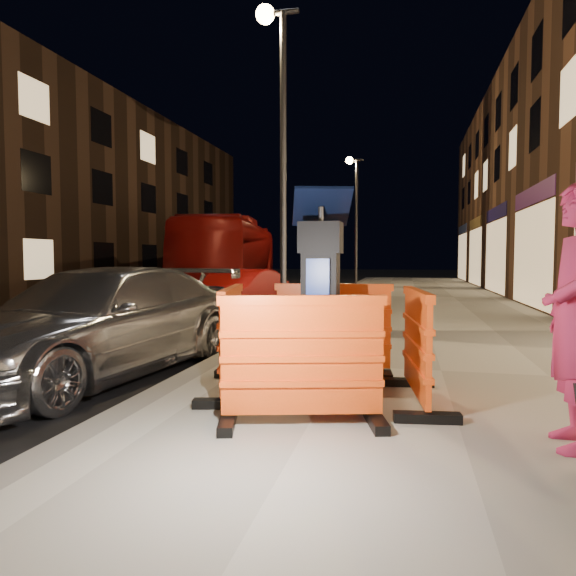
% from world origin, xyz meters
% --- Properties ---
extents(ground_plane, '(120.00, 120.00, 0.00)m').
position_xyz_m(ground_plane, '(0.00, 0.00, 0.00)').
color(ground_plane, black).
rests_on(ground_plane, ground).
extents(sidewalk, '(6.00, 60.00, 0.15)m').
position_xyz_m(sidewalk, '(3.00, 0.00, 0.07)').
color(sidewalk, gray).
rests_on(sidewalk, ground).
extents(kerb, '(0.30, 60.00, 0.15)m').
position_xyz_m(kerb, '(0.00, 0.00, 0.07)').
color(kerb, slate).
rests_on(kerb, ground).
extents(parking_kiosk, '(0.72, 0.72, 1.98)m').
position_xyz_m(parking_kiosk, '(1.71, -1.51, 1.14)').
color(parking_kiosk, black).
rests_on(parking_kiosk, sidewalk).
extents(barrier_front, '(1.52, 0.92, 1.10)m').
position_xyz_m(barrier_front, '(1.71, -2.46, 0.70)').
color(barrier_front, '#FF5114').
rests_on(barrier_front, sidewalk).
extents(barrier_back, '(1.47, 0.74, 1.10)m').
position_xyz_m(barrier_back, '(1.71, -0.56, 0.70)').
color(barrier_back, '#FF5114').
rests_on(barrier_back, sidewalk).
extents(barrier_kerbside, '(0.86, 1.51, 1.10)m').
position_xyz_m(barrier_kerbside, '(0.76, -1.51, 0.70)').
color(barrier_kerbside, '#FF5114').
rests_on(barrier_kerbside, sidewalk).
extents(barrier_bldgside, '(0.77, 1.48, 1.10)m').
position_xyz_m(barrier_bldgside, '(2.66, -1.51, 0.70)').
color(barrier_bldgside, '#FF5114').
rests_on(barrier_bldgside, sidewalk).
extents(car_silver, '(2.75, 5.19, 1.43)m').
position_xyz_m(car_silver, '(-1.40, -0.61, 0.00)').
color(car_silver, '#A5A5AA').
rests_on(car_silver, ground).
extents(car_red, '(1.84, 3.99, 1.27)m').
position_xyz_m(car_red, '(-1.56, 5.66, 0.00)').
color(car_red, maroon).
rests_on(car_red, ground).
extents(bus_doubledecker, '(4.57, 11.87, 3.23)m').
position_xyz_m(bus_doubledecker, '(-5.09, 15.30, 0.00)').
color(bus_doubledecker, maroon).
rests_on(bus_doubledecker, ground).
extents(man, '(0.49, 0.73, 1.97)m').
position_xyz_m(man, '(3.77, -2.48, 1.14)').
color(man, '#AA234F').
rests_on(man, sidewalk).
extents(street_lamp_mid, '(0.12, 0.12, 6.00)m').
position_xyz_m(street_lamp_mid, '(0.25, 3.00, 3.15)').
color(street_lamp_mid, '#3F3F44').
rests_on(street_lamp_mid, sidewalk).
extents(street_lamp_far, '(0.12, 0.12, 6.00)m').
position_xyz_m(street_lamp_far, '(0.25, 18.00, 3.15)').
color(street_lamp_far, '#3F3F44').
rests_on(street_lamp_far, sidewalk).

